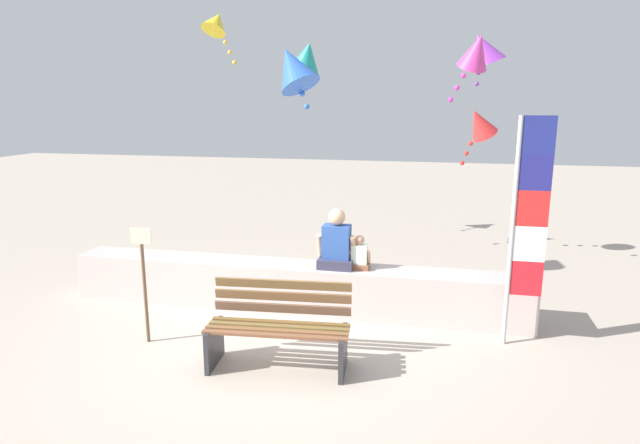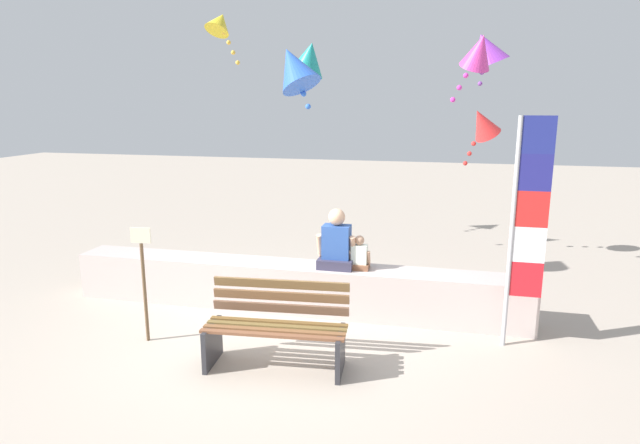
{
  "view_description": "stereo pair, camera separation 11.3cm",
  "coord_description": "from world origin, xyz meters",
  "px_view_note": "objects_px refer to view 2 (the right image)",
  "views": [
    {
      "loc": [
        1.86,
        -5.73,
        2.78
      ],
      "look_at": [
        0.37,
        0.98,
        1.24
      ],
      "focal_mm": 30.29,
      "sensor_mm": 36.0,
      "label": 1
    },
    {
      "loc": [
        1.97,
        -5.7,
        2.78
      ],
      "look_at": [
        0.37,
        0.98,
        1.24
      ],
      "focal_mm": 30.29,
      "sensor_mm": 36.0,
      "label": 2
    }
  ],
  "objects_px": {
    "park_bench": "(277,329)",
    "kite_red": "(482,123)",
    "person_child": "(359,256)",
    "flag_banner": "(525,219)",
    "kite_teal": "(309,59)",
    "sign_post": "(144,275)",
    "kite_magenta": "(479,52)",
    "kite_purple": "(486,49)",
    "person_adult": "(337,245)",
    "kite_yellow": "(220,23)",
    "kite_blue": "(294,67)"
  },
  "relations": [
    {
      "from": "flag_banner",
      "to": "kite_magenta",
      "type": "height_order",
      "value": "kite_magenta"
    },
    {
      "from": "sign_post",
      "to": "park_bench",
      "type": "bearing_deg",
      "value": -7.43
    },
    {
      "from": "person_child",
      "to": "kite_purple",
      "type": "bearing_deg",
      "value": 62.19
    },
    {
      "from": "person_adult",
      "to": "kite_blue",
      "type": "relative_size",
      "value": 0.81
    },
    {
      "from": "kite_magenta",
      "to": "kite_red",
      "type": "distance_m",
      "value": 1.32
    },
    {
      "from": "person_adult",
      "to": "kite_yellow",
      "type": "bearing_deg",
      "value": 133.11
    },
    {
      "from": "kite_teal",
      "to": "flag_banner",
      "type": "bearing_deg",
      "value": -42.4
    },
    {
      "from": "flag_banner",
      "to": "kite_red",
      "type": "height_order",
      "value": "kite_red"
    },
    {
      "from": "kite_teal",
      "to": "kite_yellow",
      "type": "bearing_deg",
      "value": 162.09
    },
    {
      "from": "person_child",
      "to": "kite_teal",
      "type": "relative_size",
      "value": 0.48
    },
    {
      "from": "kite_yellow",
      "to": "sign_post",
      "type": "height_order",
      "value": "kite_yellow"
    },
    {
      "from": "kite_teal",
      "to": "kite_magenta",
      "type": "bearing_deg",
      "value": -5.0
    },
    {
      "from": "person_child",
      "to": "kite_magenta",
      "type": "distance_m",
      "value": 3.76
    },
    {
      "from": "kite_teal",
      "to": "kite_yellow",
      "type": "height_order",
      "value": "kite_yellow"
    },
    {
      "from": "kite_red",
      "to": "kite_purple",
      "type": "bearing_deg",
      "value": 105.09
    },
    {
      "from": "person_adult",
      "to": "kite_magenta",
      "type": "relative_size",
      "value": 0.72
    },
    {
      "from": "person_child",
      "to": "kite_purple",
      "type": "xyz_separation_m",
      "value": [
        1.57,
        2.97,
        2.8
      ]
    },
    {
      "from": "person_child",
      "to": "kite_red",
      "type": "bearing_deg",
      "value": 61.25
    },
    {
      "from": "person_child",
      "to": "flag_banner",
      "type": "bearing_deg",
      "value": -14.97
    },
    {
      "from": "person_adult",
      "to": "kite_red",
      "type": "bearing_deg",
      "value": 56.85
    },
    {
      "from": "kite_yellow",
      "to": "park_bench",
      "type": "bearing_deg",
      "value": -61.45
    },
    {
      "from": "person_adult",
      "to": "sign_post",
      "type": "height_order",
      "value": "person_adult"
    },
    {
      "from": "park_bench",
      "to": "kite_red",
      "type": "relative_size",
      "value": 1.43
    },
    {
      "from": "park_bench",
      "to": "flag_banner",
      "type": "height_order",
      "value": "flag_banner"
    },
    {
      "from": "person_adult",
      "to": "kite_red",
      "type": "xyz_separation_m",
      "value": [
        1.89,
        2.9,
        1.47
      ]
    },
    {
      "from": "person_adult",
      "to": "flag_banner",
      "type": "bearing_deg",
      "value": -12.99
    },
    {
      "from": "person_adult",
      "to": "flag_banner",
      "type": "distance_m",
      "value": 2.35
    },
    {
      "from": "park_bench",
      "to": "kite_red",
      "type": "height_order",
      "value": "kite_red"
    },
    {
      "from": "kite_purple",
      "to": "kite_yellow",
      "type": "height_order",
      "value": "kite_yellow"
    },
    {
      "from": "park_bench",
      "to": "flag_banner",
      "type": "relative_size",
      "value": 0.59
    },
    {
      "from": "kite_yellow",
      "to": "kite_teal",
      "type": "bearing_deg",
      "value": -17.91
    },
    {
      "from": "kite_teal",
      "to": "kite_blue",
      "type": "distance_m",
      "value": 1.61
    },
    {
      "from": "park_bench",
      "to": "kite_red",
      "type": "bearing_deg",
      "value": 63.7
    },
    {
      "from": "sign_post",
      "to": "person_child",
      "type": "bearing_deg",
      "value": 30.61
    },
    {
      "from": "kite_teal",
      "to": "kite_yellow",
      "type": "distance_m",
      "value": 2.04
    },
    {
      "from": "park_bench",
      "to": "kite_teal",
      "type": "distance_m",
      "value": 5.08
    },
    {
      "from": "person_child",
      "to": "kite_red",
      "type": "xyz_separation_m",
      "value": [
        1.59,
        2.9,
        1.6
      ]
    },
    {
      "from": "park_bench",
      "to": "kite_yellow",
      "type": "bearing_deg",
      "value": 118.55
    },
    {
      "from": "park_bench",
      "to": "kite_teal",
      "type": "bearing_deg",
      "value": 99.56
    },
    {
      "from": "person_adult",
      "to": "kite_red",
      "type": "relative_size",
      "value": 0.73
    },
    {
      "from": "person_adult",
      "to": "kite_red",
      "type": "distance_m",
      "value": 3.76
    },
    {
      "from": "park_bench",
      "to": "kite_red",
      "type": "xyz_separation_m",
      "value": [
        2.21,
        4.48,
        2.0
      ]
    },
    {
      "from": "kite_yellow",
      "to": "kite_blue",
      "type": "distance_m",
      "value": 3.11
    },
    {
      "from": "park_bench",
      "to": "flag_banner",
      "type": "bearing_deg",
      "value": 22.81
    },
    {
      "from": "person_child",
      "to": "kite_teal",
      "type": "distance_m",
      "value": 3.82
    },
    {
      "from": "flag_banner",
      "to": "sign_post",
      "type": "relative_size",
      "value": 1.91
    },
    {
      "from": "kite_purple",
      "to": "kite_red",
      "type": "relative_size",
      "value": 0.86
    },
    {
      "from": "person_child",
      "to": "kite_purple",
      "type": "distance_m",
      "value": 4.38
    },
    {
      "from": "person_child",
      "to": "flag_banner",
      "type": "distance_m",
      "value": 2.1
    },
    {
      "from": "kite_red",
      "to": "sign_post",
      "type": "height_order",
      "value": "kite_red"
    }
  ]
}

